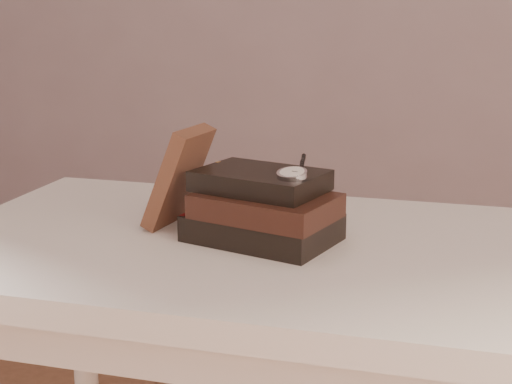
# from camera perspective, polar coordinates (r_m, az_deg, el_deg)

# --- Properties ---
(table) EXTENTS (1.00, 0.60, 0.75)m
(table) POSITION_cam_1_polar(r_m,az_deg,el_deg) (1.18, 0.22, -7.90)
(table) COLOR silver
(table) RESTS_ON ground
(book_stack) EXTENTS (0.24, 0.20, 0.11)m
(book_stack) POSITION_cam_1_polar(r_m,az_deg,el_deg) (1.14, 0.54, -1.28)
(book_stack) COLOR black
(book_stack) RESTS_ON table
(journal) EXTENTS (0.10, 0.11, 0.16)m
(journal) POSITION_cam_1_polar(r_m,az_deg,el_deg) (1.21, -5.85, 1.13)
(journal) COLOR #45261A
(journal) RESTS_ON table
(pocket_watch) EXTENTS (0.05, 0.15, 0.02)m
(pocket_watch) POSITION_cam_1_polar(r_m,az_deg,el_deg) (1.09, 2.85, 1.51)
(pocket_watch) COLOR silver
(pocket_watch) RESTS_ON book_stack
(eyeglasses) EXTENTS (0.11, 0.12, 0.04)m
(eyeglasses) POSITION_cam_1_polar(r_m,az_deg,el_deg) (1.23, -0.79, 0.46)
(eyeglasses) COLOR silver
(eyeglasses) RESTS_ON book_stack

